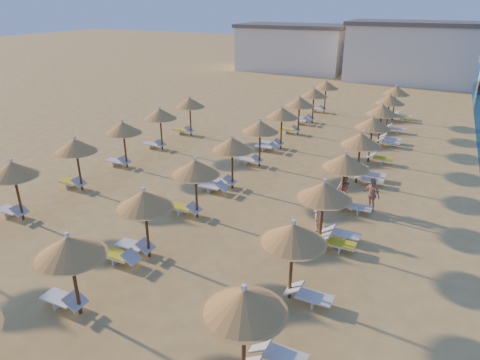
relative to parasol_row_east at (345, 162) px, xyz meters
The scene contains 9 objects.
ground 7.02m from the parasol_row_east, 122.33° to the right, with size 220.00×220.00×0.00m, color tan.
hotel_blocks 41.47m from the parasol_row_east, 89.89° to the left, with size 47.95×10.91×8.10m.
parasol_row_east is the anchor object (origin of this frame).
parasol_row_west 6.07m from the parasol_row_east, behind, with size 2.34×40.52×3.10m.
parasol_row_inland 13.61m from the parasol_row_east, behind, with size 2.34×21.43×3.10m.
loungers 5.21m from the parasol_row_east, behind, with size 16.53×39.74×0.66m.
beachgoer_c 2.24m from the parasol_row_east, 23.86° to the left, with size 1.01×0.42×1.72m, color tan.
beachgoer_b 1.70m from the parasol_row_east, 94.74° to the left, with size 0.85×0.67×1.76m, color tan.
beachgoer_a 3.09m from the parasol_row_east, 100.65° to the right, with size 0.62×0.41×1.71m, color tan.
Camera 1 is at (7.25, -13.99, 9.74)m, focal length 32.00 mm.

